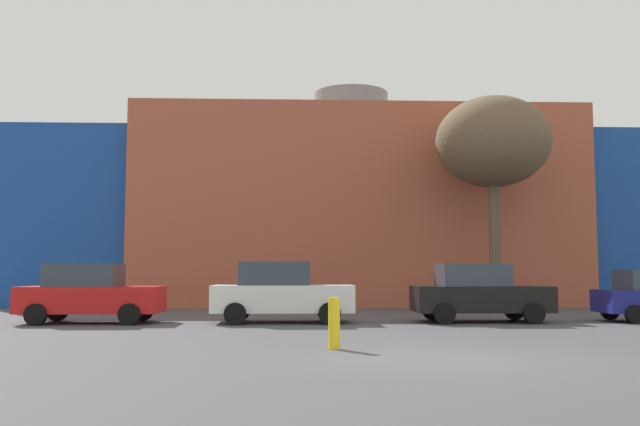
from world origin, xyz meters
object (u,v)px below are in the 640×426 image
Objects in this scene: parked_car_0 at (90,293)px; parked_car_2 at (479,293)px; bare_tree_0 at (493,143)px; bollard_yellow_0 at (334,323)px; parked_car_1 at (281,292)px.

parked_car_0 is 1.00× the size of parked_car_2.
bare_tree_0 reaches higher than bollard_yellow_0.
bare_tree_0 is (8.56, 5.70, 5.90)m from parked_car_1.
bollard_yellow_0 is (-5.05, -7.42, -0.39)m from parked_car_2.
bollard_yellow_0 is (1.24, -7.42, -0.42)m from parked_car_1.
bare_tree_0 is at bearing 33.64° from parked_car_1.
parked_car_1 is 7.53m from bollard_yellow_0.
bollard_yellow_0 is (7.17, -7.42, -0.39)m from parked_car_0.
parked_car_1 is 11.86m from bare_tree_0.
parked_car_0 is 4.05× the size of bollard_yellow_0.
parked_car_0 is 10.32m from bollard_yellow_0.
parked_car_2 is at bearing 55.74° from bollard_yellow_0.
bare_tree_0 is (2.27, 5.70, 5.93)m from parked_car_2.
parked_car_1 is at bearing -0.00° from parked_car_0.
parked_car_0 is 16.66m from bare_tree_0.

